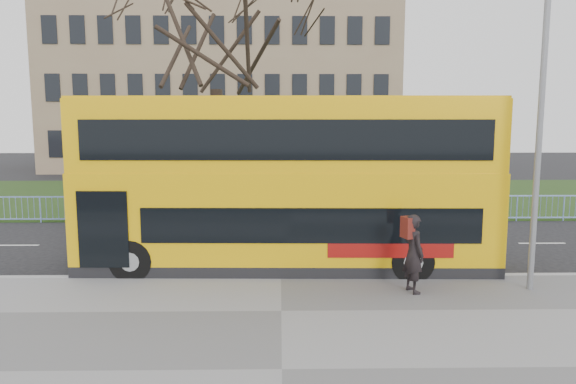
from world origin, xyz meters
name	(u,v)px	position (x,y,z in m)	size (l,w,h in m)	color
ground	(281,264)	(0.00, 0.00, 0.00)	(120.00, 120.00, 0.00)	black
pavement	(282,373)	(0.00, -6.75, 0.06)	(80.00, 10.50, 0.12)	slate
kerb	(281,277)	(0.00, -1.55, 0.07)	(80.00, 0.20, 0.14)	#9B9B9D
grass_verge	(280,196)	(0.00, 14.30, 0.04)	(80.00, 15.40, 0.08)	#203C16
guard_railing	(280,209)	(0.00, 6.60, 0.55)	(40.00, 0.12, 1.10)	#80A0E3
bare_tree	(216,66)	(-3.00, 10.00, 6.77)	(9.36, 9.36, 13.38)	black
civic_building	(227,93)	(-5.00, 35.00, 7.00)	(30.00, 15.00, 14.00)	#8A6F57
yellow_bus	(286,180)	(0.16, -0.51, 2.52)	(11.29, 2.97, 4.71)	#EEB20A
pedestrian	(413,253)	(3.11, -2.92, 1.05)	(0.68, 0.45, 1.86)	black
street_lamp	(536,124)	(5.91, -2.74, 4.08)	(1.52, 0.38, 7.22)	gray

